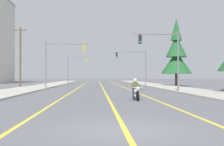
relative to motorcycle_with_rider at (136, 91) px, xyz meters
The scene contains 13 objects.
ground_plane 11.70m from the motorcycle_with_rider, 99.00° to the right, with size 400.00×400.00×0.00m, color #5B5B60.
lane_stripe_center 33.51m from the motorcycle_with_rider, 93.05° to the left, with size 0.16×100.00×0.01m, color yellow.
lane_stripe_left 33.86m from the motorcycle_with_rider, 98.76° to the left, with size 0.16×100.00×0.01m, color yellow.
lane_stripe_right 33.49m from the motorcycle_with_rider, 87.73° to the left, with size 0.16×100.00×0.01m, color yellow.
sidewalk_kerb_right 29.41m from the motorcycle_with_rider, 75.44° to the left, with size 4.40×110.00×0.14m, color #ADA89E.
sidewalk_kerb_left 30.54m from the motorcycle_with_rider, 111.22° to the left, with size 4.40×110.00×0.14m, color #ADA89E.
motorcycle_with_rider is the anchor object (origin of this frame).
traffic_signal_near_right 11.56m from the motorcycle_with_rider, 67.07° to the left, with size 4.68×0.54×6.20m.
traffic_signal_near_left 21.72m from the motorcycle_with_rider, 110.54° to the left, with size 5.94×0.41×6.20m.
traffic_signal_mid_right 33.37m from the motorcycle_with_rider, 82.87° to the left, with size 6.02×0.50×6.20m.
traffic_signal_mid_left 51.17m from the motorcycle_with_rider, 98.75° to the left, with size 5.02×0.52×6.20m.
utility_pole_left_near 29.01m from the motorcycle_with_rider, 118.61° to the left, with size 1.81×0.26×8.76m.
conifer_tree_right_verge_far 31.03m from the motorcycle_with_rider, 70.47° to the left, with size 4.99×4.99×10.99m.
Camera 1 is at (-0.80, -9.38, 1.60)m, focal length 50.09 mm.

